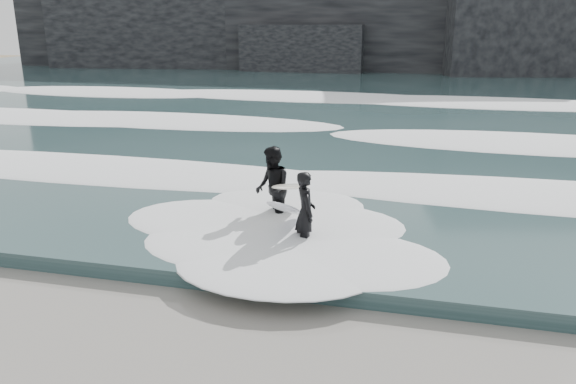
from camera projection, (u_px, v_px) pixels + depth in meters
The scene contains 7 objects.
sea at pixel (389, 94), 33.09m from camera, with size 90.00×52.00×0.30m, color #2B4345.
headland at pixel (406, 12), 47.47m from camera, with size 70.00×9.00×10.00m, color black.
foam_near at pixel (336, 178), 14.44m from camera, with size 60.00×3.20×0.20m, color white.
foam_mid at pixel (365, 129), 20.94m from camera, with size 60.00×4.00×0.24m, color white.
foam_far at pixel (384, 98), 29.29m from camera, with size 60.00×4.80×0.30m, color white.
surfer_left at pixel (301, 211), 10.68m from camera, with size 1.01×1.77×1.60m.
surfer_right at pixel (274, 188), 11.89m from camera, with size 1.28×1.95×1.77m.
Camera 1 is at (2.12, -4.81, 4.28)m, focal length 35.00 mm.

